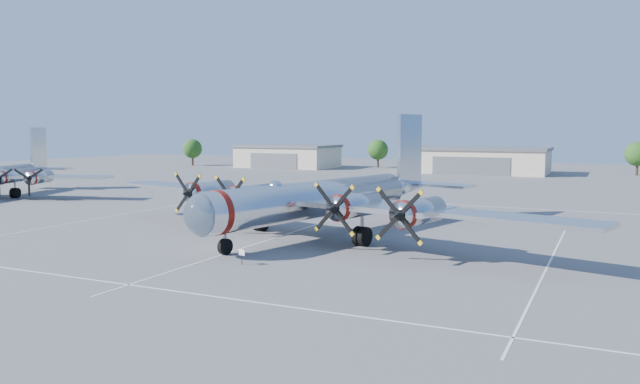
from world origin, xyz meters
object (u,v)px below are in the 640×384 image
at_px(hangar_west, 288,156).
at_px(hangar_center, 478,160).
at_px(tree_far_west, 192,149).
at_px(main_bomber_b29, 323,235).
at_px(tree_east, 638,154).
at_px(info_placard, 242,254).
at_px(tree_west, 378,150).

height_order(hangar_west, hangar_center, same).
relative_size(tree_far_west, main_bomber_b29, 0.14).
bearing_deg(tree_east, hangar_center, -168.62).
relative_size(hangar_center, info_placard, 27.00).
bearing_deg(tree_far_west, hangar_west, 9.01).
bearing_deg(hangar_west, tree_east, 4.60).
xyz_separation_m(tree_west, info_placard, (28.11, -104.47, -3.48)).
bearing_deg(hangar_center, hangar_west, 180.00).
bearing_deg(tree_west, hangar_center, -17.82).
relative_size(tree_west, info_placard, 6.27).
bearing_deg(main_bomber_b29, tree_west, 121.55).
distance_m(hangar_west, tree_far_west, 25.36).
bearing_deg(info_placard, tree_west, 120.73).
bearing_deg(tree_far_west, tree_west, 14.93).
xyz_separation_m(hangar_west, info_placard, (48.11, -96.44, -1.97)).
relative_size(main_bomber_b29, info_placard, 45.68).
relative_size(hangar_west, tree_east, 3.40).
height_order(tree_far_west, tree_east, same).
height_order(hangar_west, tree_far_west, tree_far_west).
distance_m(tree_west, tree_east, 55.04).
relative_size(tree_far_west, info_placard, 6.27).
bearing_deg(tree_west, main_bomber_b29, -72.92).
distance_m(main_bomber_b29, info_placard, 13.44).
bearing_deg(main_bomber_b29, hangar_west, 134.50).
bearing_deg(tree_far_west, main_bomber_b29, -47.29).
distance_m(hangar_center, main_bomber_b29, 83.12).
relative_size(hangar_west, hangar_center, 0.79).
distance_m(hangar_center, tree_west, 26.30).
xyz_separation_m(hangar_center, main_bomber_b29, (2.98, -83.02, -2.71)).
xyz_separation_m(hangar_center, info_placard, (3.11, -96.44, -1.97)).
relative_size(tree_far_west, tree_west, 1.00).
height_order(tree_west, main_bomber_b29, tree_west).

